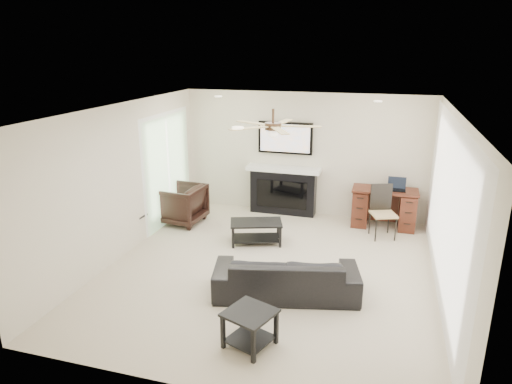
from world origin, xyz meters
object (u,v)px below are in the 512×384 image
sofa (286,276)px  armchair (181,204)px  fireplace_unit (283,169)px  coffee_table (256,232)px  desk (384,208)px

sofa → armchair: size_ratio=2.39×
sofa → fireplace_unit: size_ratio=1.05×
armchair → coffee_table: armchair is taller
coffee_table → fireplace_unit: fireplace_unit is taller
fireplace_unit → desk: 2.13m
coffee_table → fireplace_unit: 1.80m
fireplace_unit → desk: bearing=-5.6°
sofa → armchair: bearing=-52.6°
armchair → fireplace_unit: (1.81, 1.08, 0.57)m
sofa → desk: desk is taller
coffee_table → armchair: bearing=143.5°
sofa → fireplace_unit: 3.40m
fireplace_unit → desk: fireplace_unit is taller
sofa → coffee_table: bearing=-73.6°
sofa → armchair: armchair is taller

